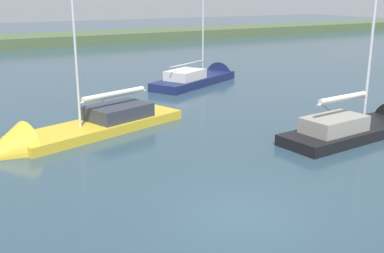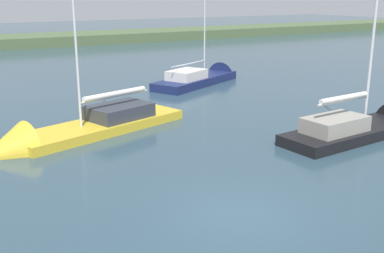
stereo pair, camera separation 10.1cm
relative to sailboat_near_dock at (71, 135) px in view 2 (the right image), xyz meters
name	(u,v)px [view 2 (the right image)]	position (x,y,z in m)	size (l,w,h in m)	color
ground_plane	(239,215)	(-1.99, 9.63, -0.15)	(200.00, 200.00, 0.00)	#2D4756
sailboat_near_dock	(71,135)	(0.00, 0.00, 0.00)	(10.09, 5.10, 11.62)	gold
sailboat_inner_slip	(371,128)	(-11.99, 5.90, 0.05)	(8.70, 2.76, 9.96)	black
sailboat_far_left	(206,80)	(-12.30, -8.70, 0.01)	(9.08, 5.90, 10.96)	navy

